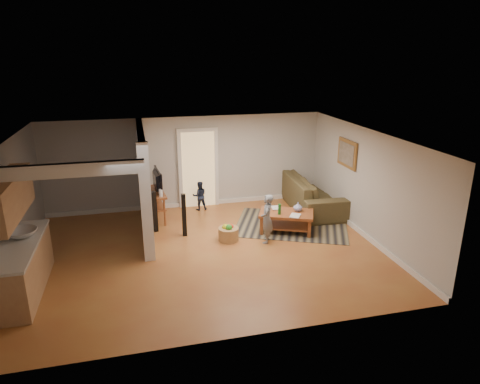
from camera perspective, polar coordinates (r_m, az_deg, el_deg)
name	(u,v)px	position (r m, az deg, el deg)	size (l,w,h in m)	color
ground	(206,252)	(9.39, -4.50, -7.96)	(7.50, 7.50, 0.00)	#9C4C27
room_shell	(151,186)	(9.16, -11.76, 0.84)	(7.54, 6.02, 2.52)	beige
area_rug	(291,225)	(10.81, 6.87, -4.35)	(2.71, 1.98, 0.01)	black
sofa	(309,206)	(12.21, 9.18, -1.79)	(2.98, 1.17, 0.87)	#493D24
coffee_table	(287,216)	(10.29, 6.29, -3.25)	(1.45, 1.17, 0.75)	brown
tv_console	(155,194)	(11.08, -11.27, -0.25)	(0.57, 1.24, 1.04)	brown
speaker_left	(184,215)	(10.03, -7.47, -3.07)	(0.10, 0.10, 1.03)	black
speaker_right	(155,212)	(10.39, -11.32, -2.59)	(0.10, 0.10, 1.01)	black
toy_basket	(228,233)	(9.84, -1.55, -5.52)	(0.47, 0.47, 0.42)	#A17145
child	(266,242)	(9.84, 3.55, -6.65)	(0.41, 0.27, 1.13)	slate
toddler	(200,210)	(11.80, -5.36, -2.35)	(0.39, 0.30, 0.80)	#1B2338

